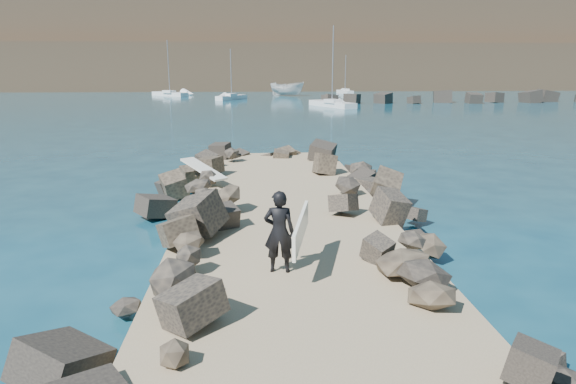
# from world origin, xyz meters

# --- Properties ---
(ground) EXTENTS (800.00, 800.00, 0.00)m
(ground) POSITION_xyz_m (0.00, 0.00, 0.00)
(ground) COLOR #0F384C
(ground) RESTS_ON ground
(jetty) EXTENTS (6.00, 26.00, 0.60)m
(jetty) POSITION_xyz_m (0.00, -2.00, 0.30)
(jetty) COLOR #8C7759
(jetty) RESTS_ON ground
(riprap_left) EXTENTS (2.60, 22.00, 1.00)m
(riprap_left) POSITION_xyz_m (-2.90, -1.50, 0.50)
(riprap_left) COLOR black
(riprap_left) RESTS_ON ground
(riprap_right) EXTENTS (2.60, 22.00, 1.00)m
(riprap_right) POSITION_xyz_m (2.90, -1.50, 0.50)
(riprap_right) COLOR black
(riprap_right) RESTS_ON ground
(breakwater_secondary) EXTENTS (52.00, 4.00, 1.20)m
(breakwater_secondary) POSITION_xyz_m (35.00, 55.00, 0.60)
(breakwater_secondary) COLOR black
(breakwater_secondary) RESTS_ON ground
(headland) EXTENTS (360.00, 140.00, 32.00)m
(headland) POSITION_xyz_m (10.00, 160.00, 16.00)
(headland) COLOR #2D4919
(headland) RESTS_ON ground
(surfboard_resting) EXTENTS (1.86, 2.11, 0.08)m
(surfboard_resting) POSITION_xyz_m (-2.76, 4.20, 1.04)
(surfboard_resting) COLOR silver
(surfboard_resting) RESTS_ON riprap_left
(boat_imported) EXTENTS (6.60, 4.83, 2.40)m
(boat_imported) POSITION_xyz_m (5.00, 74.56, 1.20)
(boat_imported) COLOR silver
(boat_imported) RESTS_ON ground
(surfer_with_board) EXTENTS (1.06, 2.13, 1.75)m
(surfer_with_board) POSITION_xyz_m (-0.35, -4.33, 1.48)
(surfer_with_board) COLOR black
(surfer_with_board) RESTS_ON jetty
(sailboat_b) EXTENTS (4.67, 5.87, 7.58)m
(sailboat_b) POSITION_xyz_m (-4.07, 64.45, 0.35)
(sailboat_b) COLOR silver
(sailboat_b) RESTS_ON ground
(sailboat_c) EXTENTS (5.02, 8.26, 9.81)m
(sailboat_c) POSITION_xyz_m (8.91, 49.31, 0.35)
(sailboat_c) COLOR silver
(sailboat_c) RESTS_ON ground
(sailboat_e) EXTENTS (6.86, 6.66, 9.37)m
(sailboat_e) POSITION_xyz_m (-15.01, 75.75, 0.35)
(sailboat_e) COLOR silver
(sailboat_e) RESTS_ON ground
(sailboat_f) EXTENTS (1.76, 5.83, 7.07)m
(sailboat_f) POSITION_xyz_m (34.58, 95.47, 0.35)
(sailboat_f) COLOR silver
(sailboat_f) RESTS_ON ground
(sailboat_d) EXTENTS (2.31, 5.91, 7.10)m
(sailboat_d) POSITION_xyz_m (16.11, 80.72, 0.35)
(sailboat_d) COLOR silver
(sailboat_d) RESTS_ON ground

